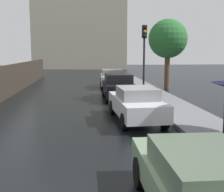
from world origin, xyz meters
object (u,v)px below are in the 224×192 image
Objects in this scene: car_black_mid_road at (118,86)px; traffic_light at (144,48)px; car_white_far_ahead at (136,103)px; street_tree_near at (168,39)px; car_green_near_kerb at (203,186)px; car_silver_behind_camera at (112,78)px.

traffic_light is (1.48, -0.35, 2.31)m from car_black_mid_road.
car_black_mid_road is 0.90× the size of car_white_far_ahead.
car_black_mid_road is 0.94× the size of traffic_light.
street_tree_near is (4.22, 4.25, 3.01)m from car_black_mid_road.
street_tree_near is at bearing 76.55° from car_green_near_kerb.
car_white_far_ahead is at bearing -112.57° from street_tree_near.
car_green_near_kerb is 0.84× the size of street_tree_near.
street_tree_near is (4.14, 9.97, 3.06)m from car_white_far_ahead.
car_white_far_ahead is at bearing -104.70° from traffic_light.
street_tree_near is at bearing 45.07° from car_black_mid_road.
car_black_mid_road reaches higher than car_green_near_kerb.
car_green_near_kerb is at bearing -97.22° from traffic_light.
car_white_far_ahead reaches higher than car_green_near_kerb.
car_silver_behind_camera is at bearing 86.11° from car_white_far_ahead.
car_black_mid_road is 5.72m from car_white_far_ahead.
car_white_far_ahead is 11.22m from street_tree_near.
car_silver_behind_camera is 5.30m from street_tree_near.
car_silver_behind_camera is 0.96× the size of traffic_light.
street_tree_near is (4.04, -1.62, 3.03)m from car_silver_behind_camera.
car_white_far_ahead is (0.07, -5.72, -0.05)m from car_black_mid_road.
car_white_far_ahead is at bearing -88.27° from car_silver_behind_camera.
car_silver_behind_camera is at bearing 88.11° from car_black_mid_road.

